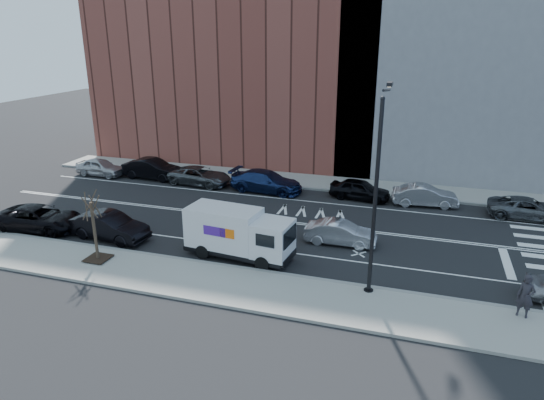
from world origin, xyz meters
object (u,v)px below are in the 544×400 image
Objects in this scene: pedestrian at (526,296)px; far_parked_b at (153,169)px; fedex_van at (238,233)px; far_parked_a at (100,167)px; driving_sedan at (341,233)px.

far_parked_b is at bearing 167.62° from pedestrian.
far_parked_a is (-16.68, 11.09, -0.68)m from fedex_van.
far_parked_b is 29.01m from pedestrian.
driving_sedan is at bearing 163.85° from pedestrian.
fedex_van is 1.20× the size of far_parked_b.
fedex_van is 16.71m from far_parked_b.
fedex_van reaches higher than far_parked_a.
driving_sedan is (4.94, 3.35, -0.74)m from fedex_van.
fedex_van is 13.75m from pedestrian.
far_parked_b is 2.63× the size of pedestrian.
driving_sedan is 2.13× the size of pedestrian.
far_parked_b is (-12.02, 11.60, -0.58)m from fedex_van.
fedex_van reaches higher than driving_sedan.
driving_sedan is at bearing -106.32° from far_parked_a.
far_parked_b is 18.86m from driving_sedan.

